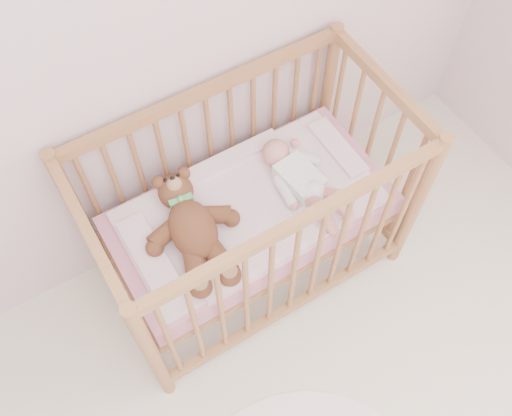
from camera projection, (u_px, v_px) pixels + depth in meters
wall_back at (75, 49)px, 1.86m from camera, size 4.00×0.02×2.70m
crib at (250, 214)px, 2.52m from camera, size 1.36×0.76×1.00m
mattress at (250, 215)px, 2.54m from camera, size 1.22×0.62×0.13m
blanket at (250, 207)px, 2.47m from camera, size 1.10×0.58×0.06m
baby at (300, 177)px, 2.46m from camera, size 0.33×0.58×0.13m
teddy_bear at (193, 230)px, 2.32m from camera, size 0.50×0.65×0.17m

